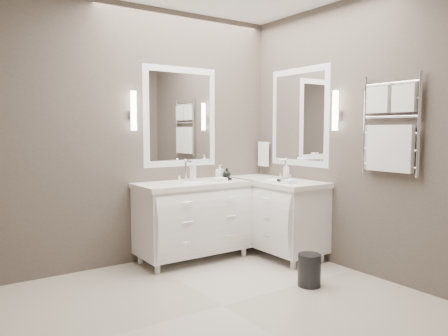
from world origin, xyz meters
TOP-DOWN VIEW (x-y plane):
  - floor at (0.00, 0.00)m, footprint 3.20×3.00m
  - wall_back at (0.00, 1.50)m, footprint 3.20×0.01m
  - wall_front at (0.00, -1.50)m, footprint 3.20×0.01m
  - wall_right at (1.60, 0.00)m, footprint 0.01×3.00m
  - vanity_back at (0.45, 1.23)m, footprint 1.24×0.59m
  - vanity_right at (1.33, 0.90)m, footprint 0.59×1.24m
  - mirror_back at (0.45, 1.49)m, footprint 0.90×0.02m
  - mirror_right at (1.59, 0.80)m, footprint 0.02×0.90m
  - sconce_back at (-0.13, 1.43)m, footprint 0.06×0.06m
  - sconce_right at (1.53, 0.22)m, footprint 0.06×0.06m
  - towel_bar_corner at (1.54, 1.36)m, footprint 0.03×0.22m
  - towel_ladder at (1.55, -0.40)m, footprint 0.06×0.58m
  - waste_bin at (0.90, -0.07)m, footprint 0.24×0.24m
  - amenity_tray_back at (0.81, 1.18)m, footprint 0.16×0.12m
  - amenity_tray_right at (1.27, 0.65)m, footprint 0.17×0.21m
  - water_bottle at (0.43, 1.19)m, footprint 0.08×0.08m
  - soap_bottle_a at (0.78, 1.20)m, footprint 0.09×0.09m
  - soap_bottle_b at (0.84, 1.15)m, footprint 0.11×0.11m
  - soap_bottle_c at (1.27, 0.65)m, footprint 0.09×0.09m

SIDE VIEW (x-z plane):
  - floor at x=0.00m, z-range -0.01..0.00m
  - waste_bin at x=0.90m, z-range 0.00..0.29m
  - vanity_back at x=0.45m, z-range 0.00..0.97m
  - vanity_right at x=1.33m, z-range 0.00..0.97m
  - amenity_tray_back at x=0.81m, z-range 0.85..0.87m
  - amenity_tray_right at x=1.27m, z-range 0.85..0.88m
  - soap_bottle_b at x=0.84m, z-range 0.87..0.99m
  - water_bottle at x=0.43m, z-range 0.85..1.04m
  - soap_bottle_a at x=0.78m, z-range 0.87..1.02m
  - soap_bottle_c at x=1.27m, z-range 0.88..1.06m
  - towel_bar_corner at x=1.54m, z-range 0.97..1.27m
  - wall_back at x=0.00m, z-range 0.00..2.70m
  - wall_front at x=0.00m, z-range 0.00..2.70m
  - wall_right at x=1.60m, z-range 0.00..2.70m
  - towel_ladder at x=1.55m, z-range 0.94..1.84m
  - mirror_back at x=0.45m, z-range 1.00..2.10m
  - mirror_right at x=1.59m, z-range 1.00..2.10m
  - sconce_back at x=-0.13m, z-range 1.39..1.79m
  - sconce_right at x=1.53m, z-range 1.39..1.79m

